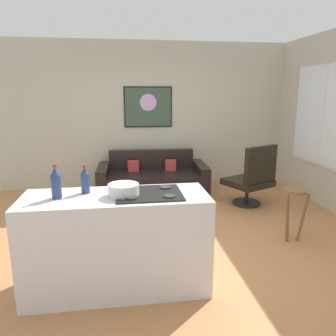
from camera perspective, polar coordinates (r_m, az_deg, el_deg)
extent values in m
cube|color=#BE7E4B|center=(4.42, 1.07, -11.82)|extent=(6.40, 6.40, 0.04)
cube|color=beige|center=(6.43, -2.39, 9.15)|extent=(6.40, 0.05, 2.80)
cube|color=black|center=(5.96, -2.70, -2.81)|extent=(1.63, 0.97, 0.42)
cube|color=black|center=(6.23, -2.96, 1.59)|extent=(1.60, 0.21, 0.36)
cube|color=black|center=(5.95, -11.29, -2.35)|extent=(0.21, 0.92, 0.56)
cube|color=black|center=(6.05, 5.73, -1.90)|extent=(0.21, 0.92, 0.56)
cube|color=#B63734|center=(6.03, -6.17, 0.36)|extent=(0.21, 0.13, 0.20)
cube|color=#B63734|center=(6.07, 0.49, 0.52)|extent=(0.22, 0.14, 0.20)
cube|color=silver|center=(4.85, -2.20, -4.49)|extent=(1.08, 0.63, 0.02)
cylinder|color=#232326|center=(4.64, -7.86, -7.95)|extent=(0.03, 0.03, 0.37)
cylinder|color=#232326|center=(4.74, 4.06, -7.41)|extent=(0.03, 0.03, 0.37)
cylinder|color=#232326|center=(5.14, -7.92, -5.86)|extent=(0.03, 0.03, 0.37)
cylinder|color=#232326|center=(5.23, 2.85, -5.42)|extent=(0.03, 0.03, 0.37)
cylinder|color=black|center=(5.68, 13.63, -5.98)|extent=(0.46, 0.46, 0.04)
cylinder|color=black|center=(5.62, 13.73, -4.09)|extent=(0.06, 0.06, 0.35)
cube|color=black|center=(5.57, 13.82, -2.45)|extent=(0.87, 0.86, 0.10)
cube|color=black|center=(5.33, 16.01, 0.57)|extent=(0.63, 0.36, 0.59)
cylinder|color=brown|center=(4.32, 21.42, -3.76)|extent=(0.29, 0.29, 0.03)
cylinder|color=brown|center=(4.52, 20.30, -7.41)|extent=(0.04, 0.12, 0.64)
cylinder|color=brown|center=(4.32, 20.20, -8.36)|extent=(0.12, 0.09, 0.64)
cylinder|color=brown|center=(4.42, 22.66, -8.07)|extent=(0.12, 0.09, 0.64)
cube|color=silver|center=(3.17, -8.91, -12.82)|extent=(1.70, 0.64, 0.93)
cube|color=black|center=(3.00, -3.37, -4.48)|extent=(0.60, 0.51, 0.01)
cylinder|color=#2D2D2D|center=(2.86, -6.54, -5.22)|extent=(0.11, 0.11, 0.01)
cylinder|color=#2D2D2D|center=(2.88, 0.25, -4.95)|extent=(0.11, 0.11, 0.01)
cylinder|color=#2D2D2D|center=(3.12, -6.70, -3.62)|extent=(0.11, 0.11, 0.01)
cylinder|color=#2D2D2D|center=(3.15, -0.50, -3.39)|extent=(0.11, 0.11, 0.01)
cylinder|color=navy|center=(3.02, -19.07, -3.11)|extent=(0.09, 0.09, 0.21)
cone|color=navy|center=(2.98, -19.27, -0.51)|extent=(0.08, 0.08, 0.07)
cylinder|color=red|center=(2.97, -19.34, 0.35)|extent=(0.04, 0.04, 0.02)
cylinder|color=navy|center=(3.10, -14.35, -2.62)|extent=(0.08, 0.08, 0.19)
cone|color=navy|center=(3.07, -14.48, -0.41)|extent=(0.07, 0.07, 0.06)
cylinder|color=red|center=(3.06, -14.52, 0.32)|extent=(0.03, 0.03, 0.02)
cylinder|color=silver|center=(2.97, -7.80, -4.74)|extent=(0.16, 0.16, 0.01)
cylinder|color=silver|center=(2.96, -7.83, -3.85)|extent=(0.28, 0.28, 0.11)
cube|color=black|center=(6.37, -3.52, 10.67)|extent=(0.93, 0.01, 0.78)
cube|color=#3B513E|center=(6.36, -3.51, 10.67)|extent=(0.88, 0.02, 0.73)
cylinder|color=#C7A1D4|center=(6.34, -3.51, 11.45)|extent=(0.32, 0.01, 0.32)
cube|color=silver|center=(5.85, 25.77, 8.21)|extent=(0.02, 1.67, 1.64)
cube|color=white|center=(5.84, 25.69, 8.22)|extent=(0.01, 1.59, 1.56)
cube|color=silver|center=(5.84, 25.66, 8.22)|extent=(0.01, 0.04, 1.56)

